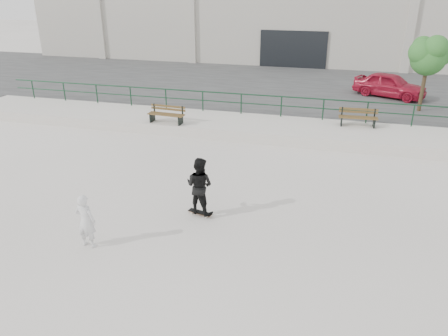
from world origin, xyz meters
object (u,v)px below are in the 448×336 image
(bench_right, at_px, (358,117))
(red_car, at_px, (390,85))
(tree, at_px, (430,54))
(standing_skater, at_px, (199,186))
(skateboard, at_px, (200,212))
(bench_left, at_px, (167,114))
(seated_skater, at_px, (86,221))

(bench_right, distance_m, red_car, 6.34)
(tree, relative_size, standing_skater, 2.11)
(bench_right, relative_size, skateboard, 2.17)
(bench_left, relative_size, red_car, 0.45)
(bench_right, xyz_separation_m, red_car, (1.80, 6.07, 0.28))
(skateboard, relative_size, standing_skater, 0.45)
(red_car, bearing_deg, bench_left, 151.45)
(red_car, bearing_deg, skateboard, -179.21)
(tree, distance_m, standing_skater, 14.81)
(bench_right, bearing_deg, standing_skater, -120.48)
(standing_skater, bearing_deg, red_car, -100.57)
(tree, bearing_deg, standing_skater, -122.55)
(bench_right, bearing_deg, tree, 45.38)
(red_car, bearing_deg, bench_right, -172.07)
(red_car, relative_size, standing_skater, 2.21)
(standing_skater, bearing_deg, bench_left, -48.19)
(standing_skater, bearing_deg, bench_right, -105.05)
(skateboard, bearing_deg, seated_skater, -120.93)
(bench_right, relative_size, tree, 0.46)
(bench_left, relative_size, bench_right, 1.01)
(bench_right, relative_size, seated_skater, 1.13)
(red_car, distance_m, standing_skater, 16.33)
(red_car, relative_size, seated_skater, 2.56)
(bench_left, bearing_deg, tree, 27.71)
(standing_skater, bearing_deg, seated_skater, 58.12)
(bench_left, height_order, skateboard, bench_left)
(bench_right, distance_m, skateboard, 10.11)
(bench_left, xyz_separation_m, skateboard, (3.89, -7.09, -0.82))
(standing_skater, distance_m, seated_skater, 3.42)
(red_car, bearing_deg, tree, -128.83)
(red_car, bearing_deg, seated_skater, 177.15)
(tree, height_order, red_car, tree)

